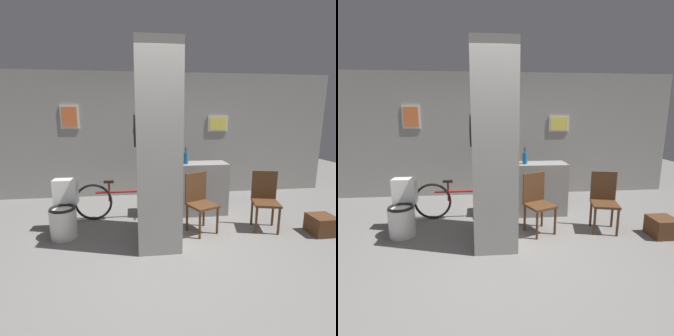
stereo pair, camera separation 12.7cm
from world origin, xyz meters
TOP-DOWN VIEW (x-y plane):
  - ground_plane at (0.00, 0.00)m, footprint 14.00×14.00m
  - wall_back at (-0.00, 2.63)m, footprint 8.00×0.09m
  - pillar_center at (-0.01, 0.46)m, footprint 0.59×0.91m
  - counter_shelf at (0.66, 1.38)m, footprint 1.27×0.44m
  - toilet at (-1.35, 0.75)m, footprint 0.37×0.53m
  - chair_near_pillar at (0.64, 0.66)m, footprint 0.50×0.50m
  - chair_by_doorway at (1.67, 0.64)m, footprint 0.46×0.46m
  - bicycle at (-0.48, 1.28)m, footprint 1.69×0.42m
  - bottle_tall at (0.56, 1.33)m, footprint 0.08×0.08m
  - floor_crate at (2.43, 0.32)m, footprint 0.35×0.35m

SIDE VIEW (x-z plane):
  - ground_plane at x=0.00m, z-range 0.00..0.00m
  - floor_crate at x=2.43m, z-range 0.00..0.28m
  - bicycle at x=-0.48m, z-range -0.01..0.67m
  - toilet at x=-1.35m, z-range -0.06..0.74m
  - counter_shelf at x=0.66m, z-range 0.00..0.92m
  - chair_near_pillar at x=0.64m, z-range 0.04..0.93m
  - chair_by_doorway at x=1.67m, z-range 0.04..0.93m
  - bottle_tall at x=0.56m, z-range 0.88..1.17m
  - pillar_center at x=-0.01m, z-range 0.00..2.60m
  - wall_back at x=0.00m, z-range 0.00..2.60m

